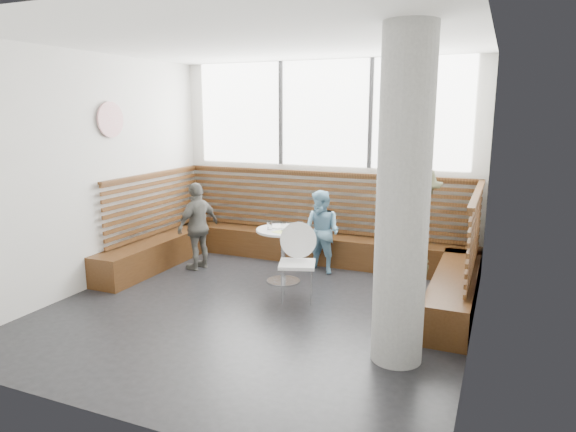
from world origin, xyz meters
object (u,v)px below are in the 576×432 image
at_px(child_left, 198,226).
at_px(adult_man, 413,236).
at_px(concrete_column, 403,201).
at_px(cafe_chair, 299,255).
at_px(child_back, 322,232).
at_px(cafe_table, 283,244).

bearing_deg(child_left, adult_man, 100.76).
height_order(concrete_column, adult_man, concrete_column).
relative_size(cafe_chair, adult_man, 0.56).
bearing_deg(cafe_chair, child_back, 76.87).
distance_m(adult_man, child_left, 3.30).
distance_m(cafe_table, adult_man, 1.85).
height_order(child_back, child_left, child_left).
distance_m(concrete_column, child_left, 3.97).
relative_size(concrete_column, child_back, 2.54).
bearing_deg(concrete_column, cafe_chair, 142.02).
distance_m(adult_man, child_back, 1.66).
bearing_deg(adult_man, child_back, 42.96).
height_order(concrete_column, child_back, concrete_column).
bearing_deg(adult_man, cafe_chair, 86.67).
bearing_deg(adult_man, cafe_table, 66.62).
xyz_separation_m(concrete_column, adult_man, (-0.14, 1.61, -0.71)).
relative_size(concrete_column, cafe_chair, 3.21).
bearing_deg(cafe_chair, concrete_column, -56.08).
bearing_deg(child_left, child_back, 120.78).
relative_size(adult_man, child_back, 1.41).
bearing_deg(cafe_chair, adult_man, -0.78).
xyz_separation_m(cafe_table, child_left, (-1.47, 0.08, 0.11)).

